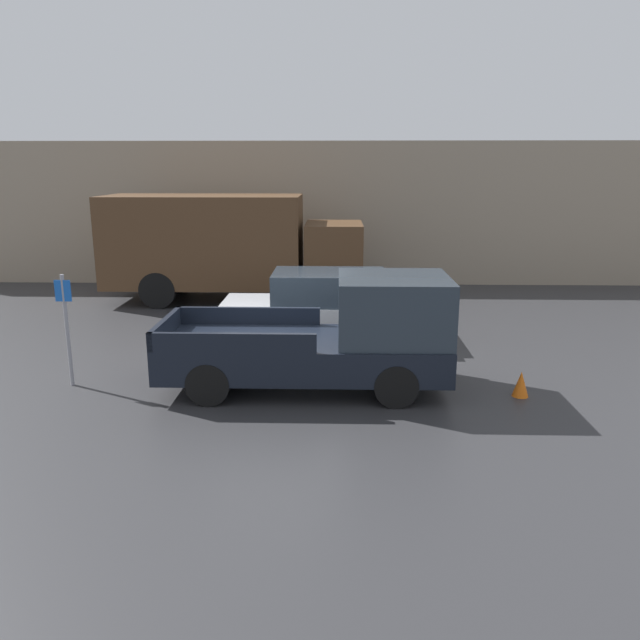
% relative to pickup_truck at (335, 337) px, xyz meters
% --- Properties ---
extents(ground_plane, '(60.00, 60.00, 0.00)m').
position_rel_pickup_truck_xyz_m(ground_plane, '(-1.21, 0.97, -0.99)').
color(ground_plane, '#2D2D30').
extents(building_wall, '(28.00, 0.15, 4.90)m').
position_rel_pickup_truck_xyz_m(building_wall, '(-1.21, 10.68, 1.46)').
color(building_wall, gray).
rests_on(building_wall, ground).
extents(pickup_truck, '(5.28, 2.11, 2.14)m').
position_rel_pickup_truck_xyz_m(pickup_truck, '(0.00, 0.00, 0.00)').
color(pickup_truck, black).
rests_on(pickup_truck, ground).
extents(car, '(4.83, 1.94, 1.66)m').
position_rel_pickup_truck_xyz_m(car, '(-0.25, 3.35, -0.16)').
color(car, '#B7BABF').
rests_on(car, ground).
extents(delivery_truck, '(7.75, 2.52, 3.22)m').
position_rel_pickup_truck_xyz_m(delivery_truck, '(-3.37, 7.75, 0.77)').
color(delivery_truck, '#4C331E').
rests_on(delivery_truck, ground).
extents(parking_sign, '(0.30, 0.07, 2.15)m').
position_rel_pickup_truck_xyz_m(parking_sign, '(-5.03, -0.00, 0.23)').
color(parking_sign, gray).
rests_on(parking_sign, ground).
extents(traffic_cone, '(0.30, 0.30, 0.47)m').
position_rel_pickup_truck_xyz_m(traffic_cone, '(3.39, -0.36, -0.75)').
color(traffic_cone, orange).
rests_on(traffic_cone, ground).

